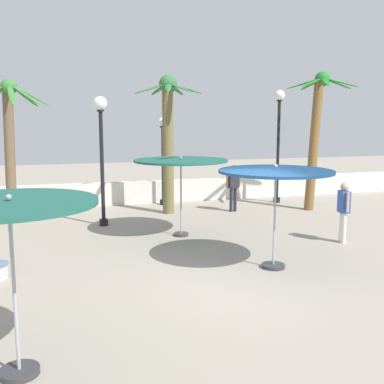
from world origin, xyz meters
name	(u,v)px	position (x,y,z in m)	size (l,w,h in m)	color
ground_plane	(241,284)	(0.00, 0.00, 0.00)	(56.00, 56.00, 0.00)	#9E9384
boundary_wall	(146,192)	(0.00, 9.80, 0.45)	(25.20, 0.30, 0.89)	silver
patio_umbrella_0	(181,164)	(-0.09, 4.23, 2.10)	(2.66, 2.66, 2.31)	#333338
patio_umbrella_1	(276,177)	(1.13, 0.79, 2.07)	(2.54, 2.54, 2.36)	#333338
patio_umbrella_2	(10,217)	(-4.11, -2.29, 2.12)	(2.20, 2.20, 2.42)	#333338
palm_tree_0	(168,129)	(0.36, 7.53, 3.02)	(2.36, 2.37, 4.87)	brown
palm_tree_1	(317,125)	(5.74, 6.64, 3.16)	(2.48, 2.52, 5.06)	brown
palm_tree_2	(10,131)	(-4.89, 8.07, 2.95)	(2.55, 2.55, 4.66)	brown
lamp_post_0	(163,151)	(0.57, 9.24, 2.14)	(0.37, 0.37, 3.43)	black
lamp_post_1	(279,129)	(5.12, 8.40, 2.96)	(0.42, 0.42, 4.50)	black
lamp_post_2	(101,138)	(-2.09, 6.23, 2.77)	(0.44, 0.44, 4.05)	black
guest_0	(344,206)	(3.95, 2.24, 1.00)	(0.31, 0.55, 1.66)	silver
guest_1	(233,183)	(2.70, 7.14, 1.05)	(0.56, 0.26, 1.72)	#26262D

